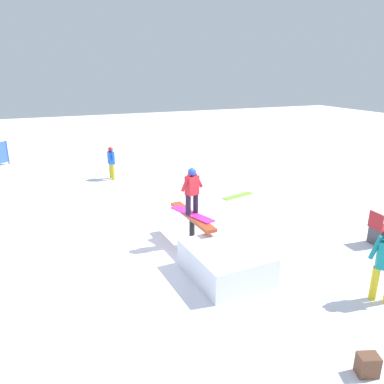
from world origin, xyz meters
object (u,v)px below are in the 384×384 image
at_px(rail_feature, 192,220).
at_px(loose_snowboard_lime, 238,196).
at_px(main_rider_on_rail, 192,193).
at_px(backpack_on_snow, 368,365).
at_px(bystander_blue, 111,161).
at_px(folding_chair, 379,229).

relative_size(rail_feature, loose_snowboard_lime, 1.66).
distance_m(rail_feature, main_rider_on_rail, 0.72).
xyz_separation_m(main_rider_on_rail, backpack_on_snow, (-4.98, -0.72, -1.23)).
relative_size(rail_feature, bystander_blue, 1.58).
distance_m(bystander_blue, folding_chair, 10.07).
height_order(rail_feature, bystander_blue, bystander_blue).
bearing_deg(backpack_on_snow, loose_snowboard_lime, -86.54).
bearing_deg(loose_snowboard_lime, folding_chair, 93.01).
height_order(rail_feature, main_rider_on_rail, main_rider_on_rail).
bearing_deg(bystander_blue, main_rider_on_rail, -5.00).
xyz_separation_m(loose_snowboard_lime, backpack_on_snow, (-7.91, 2.28, 0.16)).
xyz_separation_m(main_rider_on_rail, folding_chair, (-1.81, -4.43, -0.99)).
bearing_deg(bystander_blue, rail_feature, -5.00).
xyz_separation_m(rail_feature, bystander_blue, (6.86, 0.69, 0.06)).
distance_m(main_rider_on_rail, loose_snowboard_lime, 4.42).
relative_size(rail_feature, folding_chair, 2.40).
bearing_deg(backpack_on_snow, bystander_blue, -63.66).
relative_size(loose_snowboard_lime, backpack_on_snow, 3.74).
bearing_deg(main_rider_on_rail, backpack_on_snow, 170.24).
height_order(rail_feature, loose_snowboard_lime, rail_feature).
bearing_deg(rail_feature, backpack_on_snow, -175.01).
bearing_deg(folding_chair, main_rider_on_rail, 70.63).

